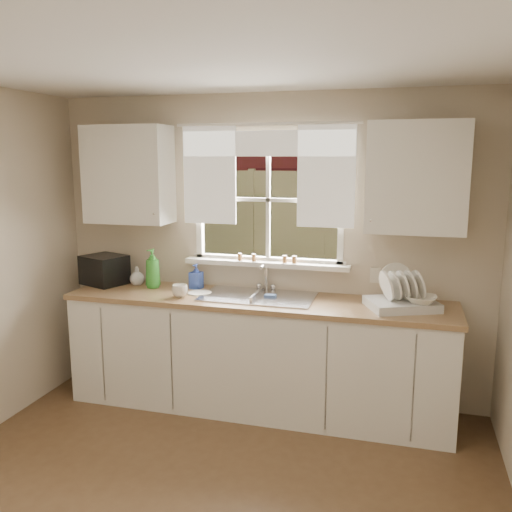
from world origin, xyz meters
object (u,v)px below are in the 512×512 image
(cup, at_px, (180,291))
(black_appliance, at_px, (105,270))
(dish_rack, at_px, (402,298))
(soap_bottle_a, at_px, (153,268))

(cup, height_order, black_appliance, black_appliance)
(dish_rack, xyz_separation_m, black_appliance, (-2.49, 0.10, 0.05))
(dish_rack, bearing_deg, soap_bottle_a, 177.50)
(cup, bearing_deg, dish_rack, -9.32)
(soap_bottle_a, xyz_separation_m, black_appliance, (-0.46, 0.01, -0.04))
(cup, bearing_deg, black_appliance, 149.18)
(dish_rack, distance_m, cup, 1.69)
(soap_bottle_a, xyz_separation_m, cup, (0.34, -0.23, -0.12))
(dish_rack, bearing_deg, cup, -175.13)
(black_appliance, bearing_deg, soap_bottle_a, 19.89)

